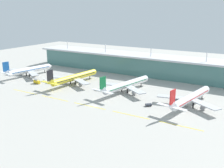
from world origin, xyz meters
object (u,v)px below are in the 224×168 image
object	(u,v)px
airliner_near_middle	(74,77)
airliner_center	(126,85)
pushback_tug	(148,105)
fuel_truck	(37,81)
airliner_far_middle	(190,98)
baggage_cart	(44,80)
airliner_nearest	(29,70)

from	to	relation	value
airliner_near_middle	airliner_center	distance (m)	54.28
airliner_center	pushback_tug	size ratio (longest dim) A/B	13.50
airliner_near_middle	pushback_tug	distance (m)	87.14
fuel_truck	airliner_near_middle	bearing A→B (deg)	28.06
airliner_far_middle	baggage_cart	bearing A→B (deg)	-178.73
airliner_near_middle	airliner_nearest	bearing A→B (deg)	179.47
airliner_center	pushback_tug	distance (m)	38.04
airliner_center	baggage_cart	size ratio (longest dim) A/B	16.50
airliner_near_middle	airliner_center	xyz separation A→B (m)	(54.22, 2.56, -0.00)
airliner_center	baggage_cart	xyz separation A→B (m)	(-86.03, -9.91, -5.19)
airliner_nearest	pushback_tug	size ratio (longest dim) A/B	12.18
airliner_nearest	fuel_truck	bearing A→B (deg)	-30.75
airliner_far_middle	airliner_near_middle	bearing A→B (deg)	177.84
airliner_near_middle	fuel_truck	xyz separation A→B (m)	(-31.86, -16.98, -4.19)
airliner_center	pushback_tug	xyz separation A→B (m)	(30.56, -22.01, -5.35)
pushback_tug	baggage_cart	size ratio (longest dim) A/B	1.22
airliner_nearest	baggage_cart	bearing A→B (deg)	-15.01
airliner_near_middle	baggage_cart	xyz separation A→B (m)	(-31.81, -7.35, -5.19)
fuel_truck	baggage_cart	world-z (taller)	fuel_truck
airliner_far_middle	fuel_truck	world-z (taller)	airliner_far_middle
airliner_far_middle	baggage_cart	size ratio (longest dim) A/B	16.05
airliner_nearest	airliner_near_middle	xyz separation A→B (m)	(61.35, -0.56, 0.01)
airliner_nearest	pushback_tug	bearing A→B (deg)	-7.80
airliner_center	fuel_truck	size ratio (longest dim) A/B	8.87
fuel_truck	baggage_cart	bearing A→B (deg)	89.75
airliner_nearest	airliner_near_middle	bearing A→B (deg)	-0.53
airliner_nearest	baggage_cart	distance (m)	31.01
airliner_center	fuel_truck	xyz separation A→B (m)	(-86.07, -19.54, -4.19)
airliner_near_middle	fuel_truck	size ratio (longest dim) A/B	8.99
airliner_far_middle	baggage_cart	xyz separation A→B (m)	(-142.77, -3.16, -5.19)
fuel_truck	airliner_center	bearing A→B (deg)	12.79
airliner_near_middle	airliner_center	bearing A→B (deg)	2.70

